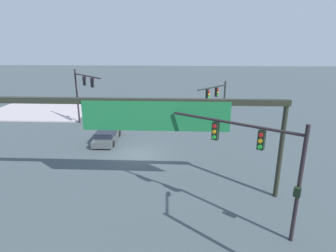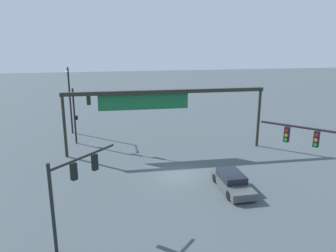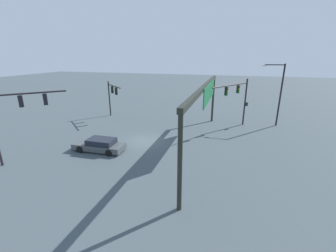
{
  "view_description": "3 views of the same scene",
  "coord_description": "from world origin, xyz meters",
  "px_view_note": "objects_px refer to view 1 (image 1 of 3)",
  "views": [
    {
      "loc": [
        -3.64,
        21.85,
        9.4
      ],
      "look_at": [
        -2.49,
        -1.4,
        2.2
      ],
      "focal_mm": 29.91,
      "sensor_mm": 36.0,
      "label": 1
    },
    {
      "loc": [
        -5.13,
        -24.94,
        11.12
      ],
      "look_at": [
        -0.36,
        2.92,
        3.45
      ],
      "focal_mm": 35.56,
      "sensor_mm": 36.0,
      "label": 2
    },
    {
      "loc": [
        20.36,
        8.52,
        8.69
      ],
      "look_at": [
        0.86,
        2.82,
        2.19
      ],
      "focal_mm": 23.75,
      "sensor_mm": 36.0,
      "label": 3
    }
  ],
  "objects_px": {
    "traffic_signal_opposite_side": "(262,154)",
    "traffic_signal_cross_street": "(217,97)",
    "traffic_signal_near_corner": "(83,88)",
    "sedan_car_approaching": "(107,136)"
  },
  "relations": [
    {
      "from": "traffic_signal_opposite_side",
      "to": "traffic_signal_cross_street",
      "type": "distance_m",
      "value": 17.0
    },
    {
      "from": "traffic_signal_near_corner",
      "to": "traffic_signal_opposite_side",
      "type": "height_order",
      "value": "traffic_signal_near_corner"
    },
    {
      "from": "traffic_signal_cross_street",
      "to": "sedan_car_approaching",
      "type": "xyz_separation_m",
      "value": [
        10.91,
        4.66,
        -3.01
      ]
    },
    {
      "from": "traffic_signal_near_corner",
      "to": "sedan_car_approaching",
      "type": "bearing_deg",
      "value": -8.6
    },
    {
      "from": "traffic_signal_opposite_side",
      "to": "sedan_car_approaching",
      "type": "relative_size",
      "value": 1.22
    },
    {
      "from": "traffic_signal_opposite_side",
      "to": "sedan_car_approaching",
      "type": "height_order",
      "value": "traffic_signal_opposite_side"
    },
    {
      "from": "traffic_signal_near_corner",
      "to": "traffic_signal_cross_street",
      "type": "distance_m",
      "value": 14.7
    },
    {
      "from": "traffic_signal_near_corner",
      "to": "traffic_signal_cross_street",
      "type": "xyz_separation_m",
      "value": [
        -14.67,
        0.36,
        -0.71
      ]
    },
    {
      "from": "traffic_signal_opposite_side",
      "to": "traffic_signal_cross_street",
      "type": "bearing_deg",
      "value": -57.29
    },
    {
      "from": "traffic_signal_opposite_side",
      "to": "traffic_signal_cross_street",
      "type": "xyz_separation_m",
      "value": [
        0.1,
        -16.99,
        -0.55
      ]
    }
  ]
}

